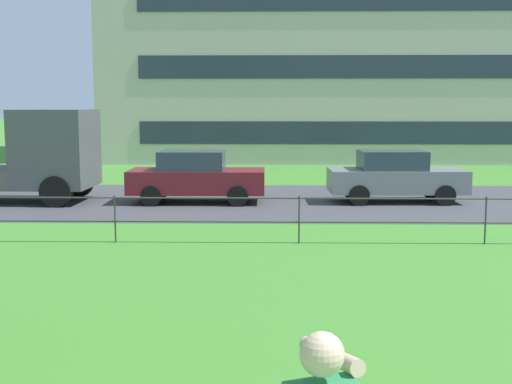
{
  "coord_description": "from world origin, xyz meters",
  "views": [
    {
      "loc": [
        1.35,
        0.53,
        2.84
      ],
      "look_at": [
        1.15,
        8.86,
        1.76
      ],
      "focal_mm": 46.48,
      "sensor_mm": 36.0,
      "label": 1
    }
  ],
  "objects_px": {
    "car_maroon_left": "(196,176)",
    "apartment_building_background": "(362,15)",
    "car_grey_far_left": "(395,176)",
    "flatbed_truck_center": "(8,161)"
  },
  "relations": [
    {
      "from": "car_maroon_left",
      "to": "car_grey_far_left",
      "type": "distance_m",
      "value": 5.95
    },
    {
      "from": "car_maroon_left",
      "to": "apartment_building_background",
      "type": "height_order",
      "value": "apartment_building_background"
    },
    {
      "from": "car_maroon_left",
      "to": "apartment_building_background",
      "type": "xyz_separation_m",
      "value": [
        7.44,
        19.7,
        7.3
      ]
    },
    {
      "from": "flatbed_truck_center",
      "to": "car_maroon_left",
      "type": "xyz_separation_m",
      "value": [
        5.64,
        -0.03,
        -0.44
      ]
    },
    {
      "from": "car_grey_far_left",
      "to": "car_maroon_left",
      "type": "bearing_deg",
      "value": -177.41
    },
    {
      "from": "car_maroon_left",
      "to": "apartment_building_background",
      "type": "distance_m",
      "value": 22.28
    },
    {
      "from": "flatbed_truck_center",
      "to": "apartment_building_background",
      "type": "bearing_deg",
      "value": 56.37
    },
    {
      "from": "flatbed_truck_center",
      "to": "car_maroon_left",
      "type": "height_order",
      "value": "flatbed_truck_center"
    },
    {
      "from": "car_grey_far_left",
      "to": "apartment_building_background",
      "type": "xyz_separation_m",
      "value": [
        1.49,
        19.43,
        7.3
      ]
    },
    {
      "from": "apartment_building_background",
      "to": "car_maroon_left",
      "type": "bearing_deg",
      "value": -110.68
    }
  ]
}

